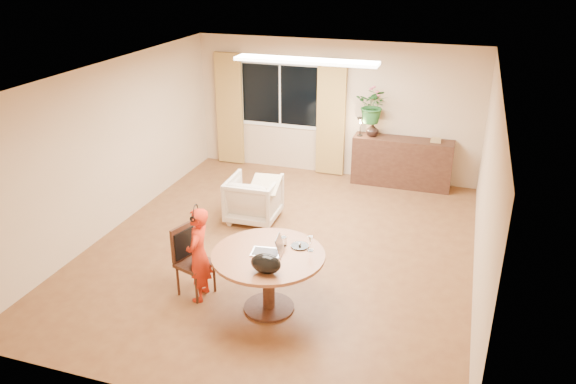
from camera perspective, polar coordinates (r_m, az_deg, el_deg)
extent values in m
plane|color=brown|center=(8.43, -0.70, -5.69)|extent=(6.50, 6.50, 0.00)
plane|color=white|center=(7.52, -0.80, 11.90)|extent=(6.50, 6.50, 0.00)
plane|color=tan|center=(10.86, 4.79, 8.39)|extent=(5.50, 0.00, 5.50)
plane|color=tan|center=(9.09, -17.46, 4.37)|extent=(0.00, 6.50, 6.50)
plane|color=tan|center=(7.53, 19.52, 0.16)|extent=(0.00, 6.50, 6.50)
cube|color=white|center=(11.09, -0.80, 9.85)|extent=(1.70, 0.02, 1.30)
cube|color=black|center=(11.08, -0.82, 9.84)|extent=(1.55, 0.01, 1.15)
cube|color=white|center=(11.08, -0.83, 9.84)|extent=(0.04, 0.01, 1.15)
cube|color=olive|center=(11.48, -5.95, 8.37)|extent=(0.55, 0.08, 2.25)
cube|color=olive|center=(10.82, 4.39, 7.50)|extent=(0.55, 0.08, 2.25)
cube|color=white|center=(8.65, 1.82, 13.18)|extent=(2.20, 0.35, 0.05)
cylinder|color=brown|center=(6.72, -2.02, -6.44)|extent=(1.36, 1.36, 0.04)
cylinder|color=black|center=(6.93, -1.98, -9.22)|extent=(0.15, 0.15, 0.73)
cylinder|color=black|center=(7.12, -1.94, -11.60)|extent=(0.63, 0.63, 0.03)
imported|color=red|center=(7.09, -9.06, -6.30)|extent=(0.49, 0.36, 1.24)
imported|color=beige|center=(9.13, -3.49, -0.71)|extent=(0.82, 0.84, 0.75)
cube|color=black|center=(10.68, 11.48, 2.97)|extent=(1.82, 0.45, 0.91)
imported|color=black|center=(10.56, 8.56, 6.29)|extent=(0.25, 0.25, 0.25)
imported|color=#296A27|center=(10.44, 8.65, 8.68)|extent=(0.65, 0.59, 0.66)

